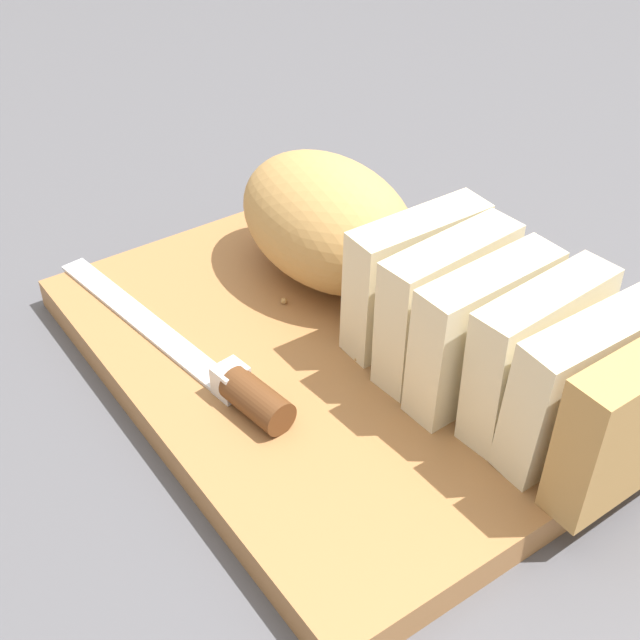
{
  "coord_description": "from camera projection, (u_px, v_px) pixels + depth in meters",
  "views": [
    {
      "loc": [
        0.41,
        -0.3,
        0.44
      ],
      "look_at": [
        0.0,
        0.0,
        0.06
      ],
      "focal_mm": 48.38,
      "sensor_mm": 36.0,
      "label": 1
    }
  ],
  "objects": [
    {
      "name": "ground_plane",
      "position": [
        320.0,
        376.0,
        0.67
      ],
      "size": [
        3.0,
        3.0,
        0.0
      ],
      "primitive_type": "plane",
      "color": "#4C4C51"
    },
    {
      "name": "bread_loaf",
      "position": [
        411.0,
        277.0,
        0.65
      ],
      "size": [
        0.41,
        0.13,
        0.11
      ],
      "rotation": [
        0.0,
        0.0,
        0.02
      ],
      "color": "tan",
      "rests_on": "cutting_board"
    },
    {
      "name": "crumb_near_loaf",
      "position": [
        388.0,
        379.0,
        0.63
      ],
      "size": [
        0.0,
        0.0,
        0.0
      ],
      "primitive_type": "sphere",
      "color": "tan",
      "rests_on": "cutting_board"
    },
    {
      "name": "crumb_stray_right",
      "position": [
        344.0,
        297.0,
        0.71
      ],
      "size": [
        0.0,
        0.0,
        0.0
      ],
      "primitive_type": "sphere",
      "color": "tan",
      "rests_on": "cutting_board"
    },
    {
      "name": "cutting_board",
      "position": [
        320.0,
        364.0,
        0.67
      ],
      "size": [
        0.44,
        0.29,
        0.03
      ],
      "primitive_type": "cube",
      "rotation": [
        0.0,
        0.0,
        -0.02
      ],
      "color": "#9E6B3D",
      "rests_on": "ground_plane"
    },
    {
      "name": "crumb_near_knife",
      "position": [
        357.0,
        359.0,
        0.65
      ],
      "size": [
        0.0,
        0.0,
        0.0
      ],
      "primitive_type": "sphere",
      "color": "tan",
      "rests_on": "cutting_board"
    },
    {
      "name": "bread_knife",
      "position": [
        224.0,
        378.0,
        0.62
      ],
      "size": [
        0.28,
        0.05,
        0.03
      ],
      "rotation": [
        0.0,
        0.0,
        3.25
      ],
      "color": "silver",
      "rests_on": "cutting_board"
    },
    {
      "name": "crumb_stray_left",
      "position": [
        284.0,
        301.0,
        0.71
      ],
      "size": [
        0.01,
        0.01,
        0.01
      ],
      "primitive_type": "sphere",
      "color": "tan",
      "rests_on": "cutting_board"
    }
  ]
}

